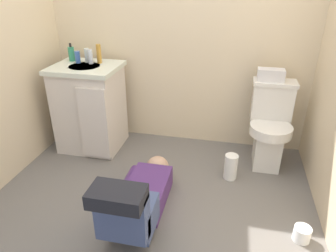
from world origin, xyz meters
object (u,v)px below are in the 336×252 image
Objects in this scene: faucet at (91,56)px; vanity_cabinet at (90,107)px; tissue_box at (271,75)px; bottle_amber at (99,54)px; bottle_blue at (78,57)px; person_plumber at (138,198)px; soap_dispenser at (71,54)px; bottle_white at (87,55)px; paper_towel_roll at (231,167)px; bottle_clear at (90,57)px; toilet_paper_roll at (302,234)px; toilet at (270,126)px.

vanity_cabinet is at bearing -88.69° from faucet.
tissue_box is 1.53m from bottle_amber.
person_plumber is at bearing -48.60° from bottle_blue.
soap_dispenser is at bearing 177.06° from bottle_amber.
bottle_amber reaches higher than bottle_blue.
tissue_box is 1.28× the size of bottle_amber.
bottle_white reaches higher than paper_towel_roll.
tissue_box is at bearing 4.89° from vanity_cabinet.
bottle_clear is at bearing 74.58° from vanity_cabinet.
toilet_paper_roll is at bearing -25.77° from bottle_blue.
bottle_blue reaches higher than faucet.
bottle_clear is at bearing 1.53° from bottle_blue.
vanity_cabinet is 7.45× the size of toilet_paper_roll.
bottle_blue is 0.84× the size of bottle_clear.
soap_dispenser is 1.30× the size of bottle_clear.
tissue_box is at bearing 2.27° from bottle_clear.
soap_dispenser is at bearing 153.96° from toilet_paper_roll.
toilet is 1.66m from bottle_amber.
vanity_cabinet is 0.51m from bottle_amber.
toilet is 1.33m from person_plumber.
person_plumber is (-0.91, -0.95, -0.19)m from toilet.
vanity_cabinet is 1.20m from person_plumber.
soap_dispenser is at bearing 177.58° from toilet.
paper_towel_roll is (1.55, -0.40, -0.78)m from soap_dispenser.
bottle_blue is at bearing 145.72° from vanity_cabinet.
toilet is 6.82× the size of toilet_paper_roll.
person_plumber is at bearing -56.84° from bottle_amber.
toilet is at bearing -63.57° from tissue_box.
paper_towel_roll is at bearing 45.88° from person_plumber.
vanity_cabinet is at bearing -178.35° from toilet.
person_plumber is 1.41m from bottle_clear.
faucet reaches higher than person_plumber.
toilet_paper_roll is (2.04, -0.99, -0.84)m from soap_dispenser.
bottle_white is at bearing 29.88° from bottle_blue.
bottle_blue is at bearing -150.12° from bottle_white.
person_plumber is 1.41m from bottle_amber.
paper_towel_roll is (1.27, -0.38, -0.80)m from bottle_amber.
bottle_clear reaches higher than vanity_cabinet.
person_plumber is 6.22× the size of bottle_amber.
bottle_white is at bearing 177.75° from toilet.
soap_dispenser reaches higher than bottle_blue.
person_plumber is 1.10m from toilet_paper_roll.
tissue_box is 1.72× the size of bottle_white.
bottle_blue is 1.69m from paper_towel_roll.
faucet reaches higher than toilet.
faucet is 0.91× the size of toilet_paper_roll.
bottle_blue is at bearing -31.64° from soap_dispenser.
bottle_amber is at bearing 163.20° from paper_towel_roll.
soap_dispenser reaches higher than vanity_cabinet.
bottle_clear is (0.02, -0.07, 0.01)m from faucet.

